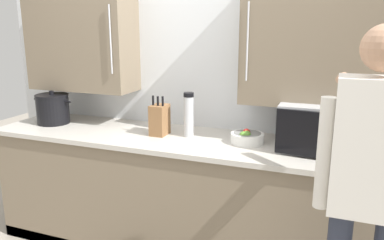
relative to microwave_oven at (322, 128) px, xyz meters
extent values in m
cube|color=silver|center=(-1.00, 0.35, 0.29)|extent=(3.38, 0.10, 2.72)
cube|color=#756651|center=(-1.90, 0.14, 0.53)|extent=(0.89, 0.32, 0.83)
cylinder|color=#B7BABF|center=(-1.51, -0.04, 0.53)|extent=(0.01, 0.01, 0.50)
cube|color=#756651|center=(-0.11, 0.14, 0.53)|extent=(0.89, 0.32, 0.83)
cylinder|color=#B7BABF|center=(-0.49, -0.04, 0.53)|extent=(0.01, 0.01, 0.50)
cube|color=#756651|center=(-1.00, -0.04, -0.63)|extent=(2.80, 0.65, 0.88)
cube|color=#BCB7AD|center=(-1.00, -0.04, -0.17)|extent=(2.84, 0.69, 0.03)
cube|color=#B7BABF|center=(0.03, 0.01, 0.00)|extent=(0.58, 0.35, 0.31)
cube|color=beige|center=(-0.06, 0.00, 0.00)|extent=(0.37, 0.30, 0.25)
cube|color=black|center=(0.23, -0.17, 0.00)|extent=(0.16, 0.01, 0.28)
cube|color=black|center=(-0.06, -0.19, 0.00)|extent=(0.41, 0.07, 0.28)
cube|color=brown|center=(-1.13, -0.03, -0.04)|extent=(0.11, 0.15, 0.22)
cylinder|color=black|center=(-1.17, -0.05, 0.11)|extent=(0.02, 0.02, 0.07)
cylinder|color=black|center=(-1.13, -0.05, 0.11)|extent=(0.02, 0.02, 0.07)
cylinder|color=black|center=(-1.09, -0.05, 0.11)|extent=(0.02, 0.02, 0.07)
cylinder|color=white|center=(-0.48, 0.00, -0.12)|extent=(0.23, 0.23, 0.07)
cylinder|color=slate|center=(-0.48, 0.00, -0.10)|extent=(0.19, 0.19, 0.04)
sphere|color=orange|center=(-0.48, -0.02, -0.09)|extent=(0.05, 0.05, 0.05)
sphere|color=red|center=(-0.49, 0.02, -0.09)|extent=(0.05, 0.05, 0.05)
sphere|color=#5B9333|center=(-0.48, -0.04, -0.08)|extent=(0.06, 0.06, 0.06)
sphere|color=#5B9333|center=(-0.50, -0.05, -0.09)|extent=(0.05, 0.05, 0.05)
cylinder|color=#B7BABF|center=(-0.91, 0.00, -0.01)|extent=(0.07, 0.07, 0.29)
cylinder|color=black|center=(-0.91, 0.00, 0.16)|extent=(0.07, 0.07, 0.03)
cylinder|color=black|center=(-2.10, -0.03, -0.04)|extent=(0.26, 0.26, 0.23)
cylinder|color=black|center=(-2.10, -0.03, 0.08)|extent=(0.27, 0.27, 0.02)
cylinder|color=black|center=(-2.10, -0.03, 0.10)|extent=(0.04, 0.04, 0.03)
cylinder|color=black|center=(-2.26, -0.03, 0.04)|extent=(0.05, 0.02, 0.02)
cylinder|color=black|center=(-1.94, -0.03, 0.04)|extent=(0.05, 0.02, 0.02)
cube|color=silver|center=(0.24, -0.74, 0.12)|extent=(0.34, 0.20, 0.62)
cylinder|color=tan|center=(0.25, -0.53, 0.22)|extent=(0.40, 0.49, 0.35)
cylinder|color=silver|center=(0.04, -0.74, 0.07)|extent=(0.07, 0.07, 0.53)
camera|label=1|loc=(0.07, -2.51, 0.64)|focal=36.02mm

